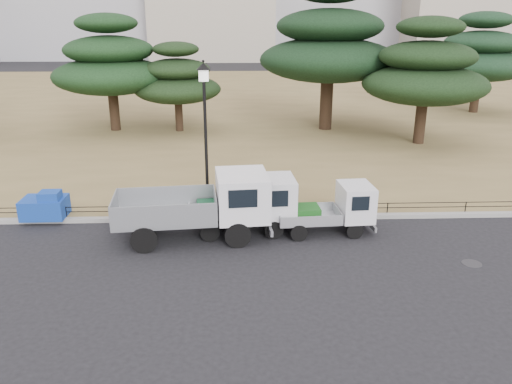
{
  "coord_description": "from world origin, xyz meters",
  "views": [
    {
      "loc": [
        -0.6,
        -14.65,
        7.05
      ],
      "look_at": [
        0.0,
        2.0,
        1.3
      ],
      "focal_mm": 35.0,
      "sensor_mm": 36.0,
      "label": 1
    }
  ],
  "objects_px": {
    "truck_large": "(202,204)",
    "truck_kei_front": "(251,205)",
    "street_lamp": "(205,115)",
    "tarp_pile": "(45,206)",
    "truck_kei_rear": "(332,209)"
  },
  "relations": [
    {
      "from": "truck_large",
      "to": "truck_kei_rear",
      "type": "height_order",
      "value": "truck_large"
    },
    {
      "from": "truck_kei_front",
      "to": "truck_kei_rear",
      "type": "relative_size",
      "value": 1.12
    },
    {
      "from": "tarp_pile",
      "to": "truck_large",
      "type": "bearing_deg",
      "value": -16.35
    },
    {
      "from": "street_lamp",
      "to": "tarp_pile",
      "type": "height_order",
      "value": "street_lamp"
    },
    {
      "from": "truck_kei_rear",
      "to": "street_lamp",
      "type": "bearing_deg",
      "value": 156.93
    },
    {
      "from": "truck_kei_rear",
      "to": "tarp_pile",
      "type": "distance_m",
      "value": 10.48
    },
    {
      "from": "truck_large",
      "to": "tarp_pile",
      "type": "bearing_deg",
      "value": 158.19
    },
    {
      "from": "truck_kei_rear",
      "to": "street_lamp",
      "type": "distance_m",
      "value": 5.55
    },
    {
      "from": "truck_kei_rear",
      "to": "tarp_pile",
      "type": "height_order",
      "value": "truck_kei_rear"
    },
    {
      "from": "truck_kei_front",
      "to": "truck_kei_rear",
      "type": "height_order",
      "value": "truck_kei_front"
    },
    {
      "from": "truck_large",
      "to": "truck_kei_front",
      "type": "bearing_deg",
      "value": 10.82
    },
    {
      "from": "truck_large",
      "to": "truck_kei_rear",
      "type": "bearing_deg",
      "value": -1.48
    },
    {
      "from": "truck_kei_rear",
      "to": "street_lamp",
      "type": "height_order",
      "value": "street_lamp"
    },
    {
      "from": "truck_kei_front",
      "to": "tarp_pile",
      "type": "bearing_deg",
      "value": 166.83
    },
    {
      "from": "truck_kei_front",
      "to": "street_lamp",
      "type": "distance_m",
      "value": 3.58
    }
  ]
}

